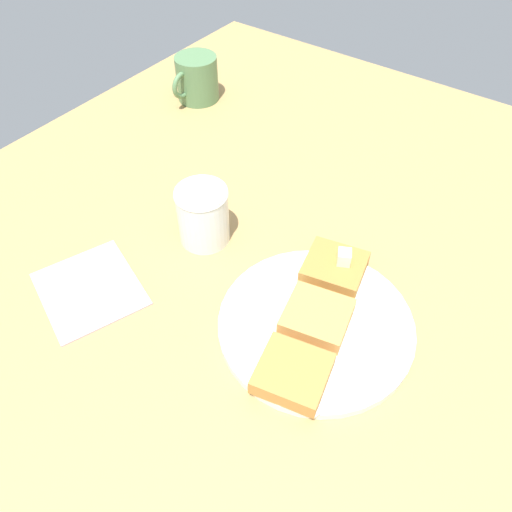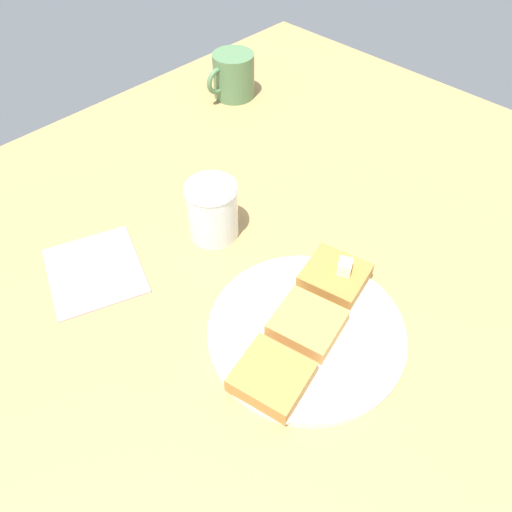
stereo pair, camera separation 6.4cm
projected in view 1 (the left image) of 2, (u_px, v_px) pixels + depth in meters
table_surface at (319, 299)px, 66.40cm from camera, size 124.36×124.36×2.24cm
plate at (316, 324)px, 61.50cm from camera, size 24.13×24.13×1.15cm
toast_slice_left at (337, 269)px, 65.56cm from camera, size 8.79×9.06×2.15cm
toast_slice_middle at (317, 317)px, 60.34cm from camera, size 8.79×9.06×2.15cm
toast_slice_right at (293, 373)px, 55.13cm from camera, size 8.79×9.06×2.15cm
butter_pat_primary at (344, 257)px, 64.26cm from camera, size 2.45×2.37×1.89cm
fork at (270, 354)px, 57.86cm from camera, size 7.24×15.40×0.36cm
syrup_jar at (203, 217)px, 69.83cm from camera, size 7.42×7.42×8.65cm
napkin at (90, 289)px, 65.92cm from camera, size 16.12×16.98×0.30cm
coffee_mug at (197, 78)px, 96.04cm from camera, size 10.83×8.04×8.48cm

